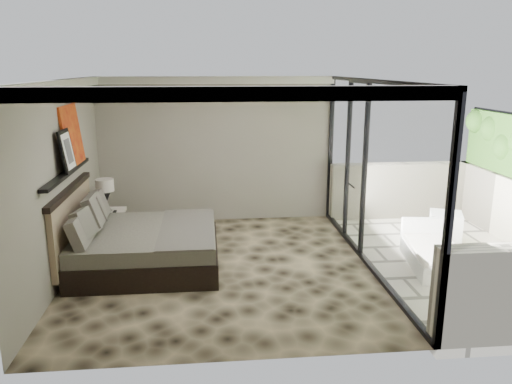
{
  "coord_description": "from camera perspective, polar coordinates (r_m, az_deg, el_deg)",
  "views": [
    {
      "loc": [
        -0.18,
        -7.09,
        2.97
      ],
      "look_at": [
        0.56,
        0.4,
        1.08
      ],
      "focal_mm": 35.0,
      "sensor_mm": 36.0,
      "label": 1
    }
  ],
  "objects": [
    {
      "name": "bed",
      "position": [
        7.82,
        -13.12,
        -5.82
      ],
      "size": [
        2.17,
        2.1,
        1.2
      ],
      "color": "black",
      "rests_on": "floor"
    },
    {
      "name": "back_wall",
      "position": [
        9.71,
        -4.53,
        4.77
      ],
      "size": [
        4.5,
        0.02,
        2.8
      ],
      "primitive_type": "cube",
      "color": "gray",
      "rests_on": "floor"
    },
    {
      "name": "left_wall",
      "position": [
        7.55,
        -21.36,
        1.13
      ],
      "size": [
        0.02,
        5.0,
        2.8
      ],
      "primitive_type": "cube",
      "color": "gray",
      "rests_on": "floor"
    },
    {
      "name": "abstract_canvas",
      "position": [
        8.01,
        -20.3,
        6.1
      ],
      "size": [
        0.13,
        0.9,
        0.9
      ],
      "primitive_type": "cube",
      "rotation": [
        0.0,
        -0.1,
        0.0
      ],
      "color": "red",
      "rests_on": "picture_ledge"
    },
    {
      "name": "picture_ledge",
      "position": [
        7.61,
        -20.79,
        2.04
      ],
      "size": [
        0.12,
        2.2,
        0.05
      ],
      "primitive_type": "cube",
      "color": "black",
      "rests_on": "left_wall"
    },
    {
      "name": "nightstand",
      "position": [
        9.18,
        -16.4,
        -3.58
      ],
      "size": [
        0.62,
        0.62,
        0.54
      ],
      "primitive_type": "cube",
      "rotation": [
        0.0,
        0.0,
        -0.15
      ],
      "color": "black",
      "rests_on": "floor"
    },
    {
      "name": "framed_print",
      "position": [
        7.5,
        -20.8,
        4.41
      ],
      "size": [
        0.11,
        0.5,
        0.6
      ],
      "primitive_type": "cube",
      "rotation": [
        0.0,
        -0.14,
        0.0
      ],
      "color": "black",
      "rests_on": "picture_ledge"
    },
    {
      "name": "lounger",
      "position": [
        8.16,
        19.66,
        -6.78
      ],
      "size": [
        0.94,
        1.55,
        0.57
      ],
      "rotation": [
        0.0,
        0.0,
        -0.16
      ],
      "color": "silver",
      "rests_on": "terrace_slab"
    },
    {
      "name": "ceiling",
      "position": [
        7.1,
        -4.31,
        12.62
      ],
      "size": [
        4.5,
        5.0,
        0.02
      ],
      "primitive_type": "cube",
      "color": "silver",
      "rests_on": "back_wall"
    },
    {
      "name": "table_lamp",
      "position": [
        9.03,
        -16.87,
        0.14
      ],
      "size": [
        0.31,
        0.31,
        0.57
      ],
      "color": "black",
      "rests_on": "nightstand"
    },
    {
      "name": "floor",
      "position": [
        7.69,
        -3.92,
        -8.64
      ],
      "size": [
        5.0,
        5.0,
        0.0
      ],
      "primitive_type": "plane",
      "color": "black",
      "rests_on": "ground"
    },
    {
      "name": "ottoman",
      "position": [
        9.31,
        20.82,
        -3.77
      ],
      "size": [
        0.68,
        0.68,
        0.52
      ],
      "primitive_type": "cube",
      "rotation": [
        0.0,
        0.0,
        -0.39
      ],
      "color": "white",
      "rests_on": "terrace_slab"
    },
    {
      "name": "terrace_slab",
      "position": [
        8.66,
        21.97,
        -7.46
      ],
      "size": [
        3.0,
        5.0,
        0.12
      ],
      "primitive_type": "cube",
      "color": "beige",
      "rests_on": "ground"
    },
    {
      "name": "glass_wall",
      "position": [
        7.66,
        12.97,
        1.92
      ],
      "size": [
        0.08,
        5.0,
        2.8
      ],
      "primitive_type": "cube",
      "color": "white",
      "rests_on": "floor"
    }
  ]
}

